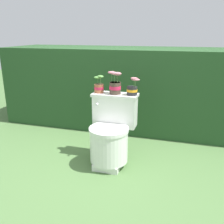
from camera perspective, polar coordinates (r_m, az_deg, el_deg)
ground_plane at (r=2.75m, az=-2.02°, el=-11.78°), size 12.00×12.00×0.00m
hedge_backdrop at (r=3.74m, az=4.25°, el=5.64°), size 3.70×0.98×1.15m
toilet at (r=2.64m, az=-0.24°, el=-4.93°), size 0.49×0.54×0.73m
potted_plant_left at (r=2.70m, az=-2.98°, el=5.94°), size 0.11×0.10×0.18m
potted_plant_midleft at (r=2.62m, az=0.73°, el=6.25°), size 0.16×0.12×0.24m
potted_plant_middle at (r=2.59m, az=4.69°, el=5.27°), size 0.14×0.11×0.19m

